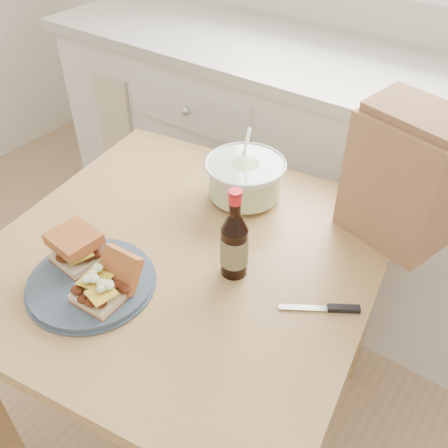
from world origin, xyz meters
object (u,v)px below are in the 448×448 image
Objects in this scene: plate at (91,282)px; coleslaw_bowl at (245,180)px; dining_table at (186,282)px; paper_bag at (403,181)px; beer_bottle at (234,244)px.

coleslaw_bowl reaches higher than plate.
coleslaw_bowl reaches higher than dining_table.
paper_bag is at bearing 50.39° from plate.
plate is at bearing -113.74° from paper_bag.
dining_table is 4.76× the size of coleslaw_bowl.
beer_bottle is (0.23, 0.23, 0.08)m from plate.
plate is 0.33m from beer_bottle.
coleslaw_bowl is 0.41m from paper_bag.
plate is 1.22× the size of beer_bottle.
beer_bottle is at bearing -3.43° from dining_table.
plate reaches higher than dining_table.
plate is 1.29× the size of coleslaw_bowl.
beer_bottle is at bearing 43.82° from plate.
coleslaw_bowl is (0.09, 0.48, 0.05)m from plate.
beer_bottle is (0.14, -0.26, 0.03)m from coleslaw_bowl.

